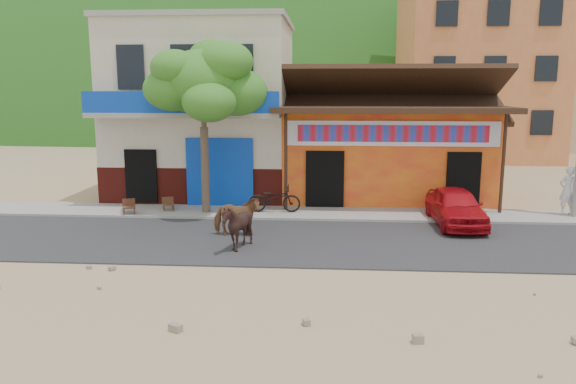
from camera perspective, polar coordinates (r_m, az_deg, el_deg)
name	(u,v)px	position (r m, az deg, el deg)	size (l,w,h in m)	color
ground	(339,270)	(14.19, 5.15, -7.89)	(120.00, 120.00, 0.00)	#9E825B
road	(337,242)	(16.58, 5.00, -5.08)	(60.00, 5.00, 0.04)	#28282B
sidewalk	(336,214)	(19.96, 4.85, -2.25)	(60.00, 2.00, 0.12)	gray
dance_club	(383,153)	(23.72, 9.64, 3.95)	(8.00, 6.00, 3.60)	orange
cafe_building	(204,111)	(24.04, -8.49, 8.14)	(7.00, 6.00, 7.00)	beige
apartment_front	(475,63)	(38.63, 18.44, 12.33)	(9.00, 9.00, 12.00)	#CC723F
hillside	(331,34)	(83.79, 4.42, 15.74)	(100.00, 40.00, 24.00)	#194C14
tree	(204,127)	(19.78, -8.53, 6.52)	(3.00, 3.00, 6.00)	#2D721E
cow_tan	(237,216)	(17.04, -5.23, -2.47)	(0.65, 1.44, 1.21)	brown
cow_dark	(238,227)	(15.59, -5.15, -3.51)	(1.06, 1.20, 1.32)	black
red_car	(456,206)	(19.09, 16.66, -1.42)	(1.46, 3.64, 1.24)	#B50C15
scooter	(274,199)	(19.85, -1.39, -0.68)	(0.64, 1.84, 0.97)	black
pedestrian	(568,190)	(21.68, 26.53, 0.16)	(0.62, 0.41, 1.71)	silver
cafe_chair_left	(129,200)	(20.37, -15.88, -0.83)	(0.44, 0.44, 0.95)	#4A2718
cafe_chair_right	(168,199)	(20.57, -12.08, -0.66)	(0.41, 0.41, 0.87)	#4C3519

